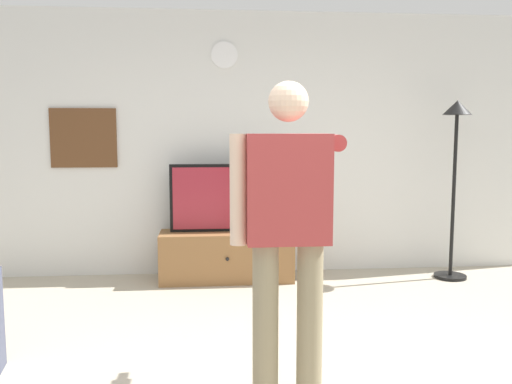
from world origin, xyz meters
The scene contains 7 objects.
back_wall centered at (0.00, 2.95, 1.35)m, with size 6.40×0.10×2.70m, color silver.
tv_stand centered at (-0.24, 2.60, 0.25)m, with size 1.32×0.47×0.49m.
television centered at (-0.24, 2.65, 0.83)m, with size 1.11×0.07×0.67m.
wall_clock centered at (-0.24, 2.89, 2.25)m, with size 0.27×0.27×0.03m, color white.
framed_picture centered at (-1.67, 2.90, 1.42)m, with size 0.65×0.04×0.59m, color brown.
floor_lamp centered at (2.03, 2.48, 1.28)m, with size 0.32×0.32×1.79m.
person_standing_nearer_lamp centered at (0.00, 0.15, 1.00)m, with size 0.62×0.78×1.75m.
Camera 1 is at (-0.41, -2.60, 1.49)m, focal length 37.23 mm.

